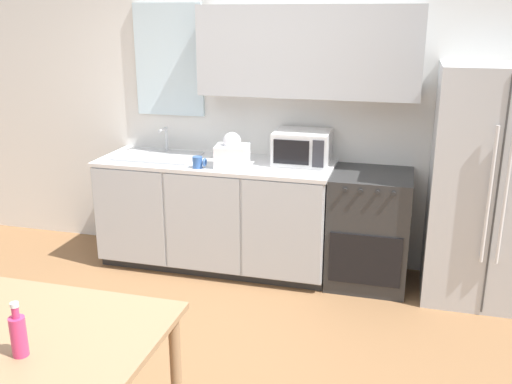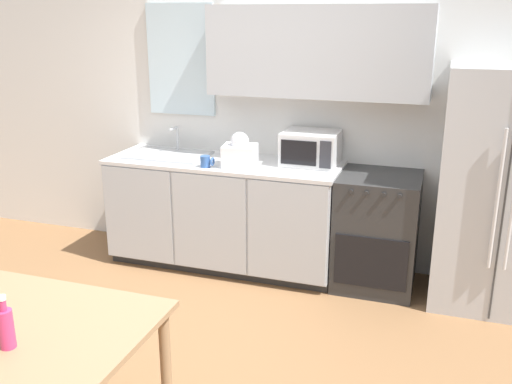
% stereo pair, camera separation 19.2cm
% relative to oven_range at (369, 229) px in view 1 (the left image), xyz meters
% --- Properties ---
extents(ground_plane, '(12.00, 12.00, 0.00)m').
position_rel_oven_range_xyz_m(ground_plane, '(-1.05, -1.59, -0.45)').
color(ground_plane, olive).
extents(wall_back, '(12.00, 0.38, 2.70)m').
position_rel_oven_range_xyz_m(wall_back, '(-0.98, 0.31, 0.98)').
color(wall_back, silver).
rests_on(wall_back, ground_plane).
extents(kitchen_counter, '(1.96, 0.68, 0.93)m').
position_rel_oven_range_xyz_m(kitchen_counter, '(-1.29, -0.02, 0.02)').
color(kitchen_counter, '#333333').
rests_on(kitchen_counter, ground_plane).
extents(oven_range, '(0.62, 0.64, 0.91)m').
position_rel_oven_range_xyz_m(oven_range, '(0.00, 0.00, 0.00)').
color(oven_range, '#2D2D2D').
rests_on(oven_range, ground_plane).
extents(refrigerator, '(0.85, 0.71, 1.76)m').
position_rel_oven_range_xyz_m(refrigerator, '(0.86, -0.02, 0.43)').
color(refrigerator, silver).
rests_on(refrigerator, ground_plane).
extents(kitchen_sink, '(0.66, 0.45, 0.23)m').
position_rel_oven_range_xyz_m(kitchen_sink, '(-1.79, -0.01, 0.49)').
color(kitchen_sink, '#B7BABC').
rests_on(kitchen_sink, kitchen_counter).
extents(microwave, '(0.44, 0.38, 0.27)m').
position_rel_oven_range_xyz_m(microwave, '(-0.57, 0.09, 0.61)').
color(microwave, silver).
rests_on(microwave, kitchen_counter).
extents(coffee_mug, '(0.11, 0.08, 0.09)m').
position_rel_oven_range_xyz_m(coffee_mug, '(-1.34, -0.26, 0.52)').
color(coffee_mug, '#335999').
rests_on(coffee_mug, kitchen_counter).
extents(grocery_bag_0, '(0.29, 0.26, 0.28)m').
position_rel_oven_range_xyz_m(grocery_bag_0, '(-1.09, -0.15, 0.59)').
color(grocery_bag_0, white).
rests_on(grocery_bag_0, kitchen_counter).
extents(dining_table, '(1.08, 0.90, 0.77)m').
position_rel_oven_range_xyz_m(dining_table, '(-1.25, -2.50, 0.21)').
color(dining_table, '#997551').
rests_on(dining_table, ground_plane).
extents(drink_bottle, '(0.07, 0.07, 0.24)m').
position_rel_oven_range_xyz_m(drink_bottle, '(-1.21, -2.64, 0.41)').
color(drink_bottle, '#DB386B').
rests_on(drink_bottle, dining_table).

